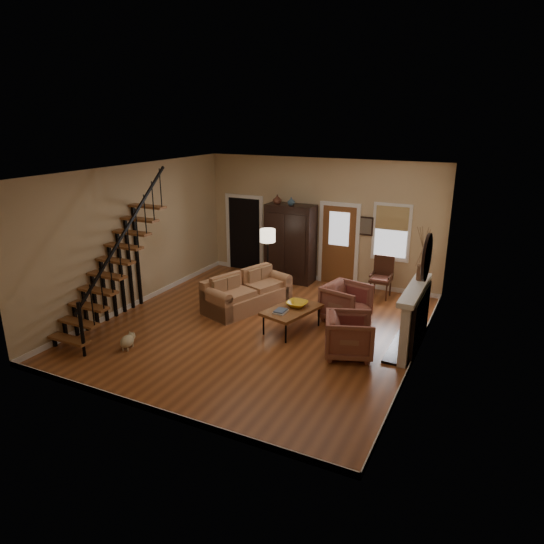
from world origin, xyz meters
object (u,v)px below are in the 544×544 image
at_px(armoire, 290,243).
at_px(armchair_right, 346,303).
at_px(side_chair, 381,278).
at_px(coffee_table, 292,319).
at_px(sofa, 248,292).
at_px(floor_lamp, 268,262).
at_px(armchair_left, 349,336).

bearing_deg(armoire, armchair_right, -41.40).
relative_size(armchair_right, side_chair, 0.89).
bearing_deg(coffee_table, armchair_right, 49.02).
height_order(armoire, side_chair, armoire).
xyz_separation_m(armoire, sofa, (-0.08, -2.26, -0.66)).
relative_size(floor_lamp, side_chair, 1.63).
height_order(armchair_left, floor_lamp, floor_lamp).
relative_size(armchair_left, armchair_right, 0.97).
height_order(sofa, coffee_table, sofa).
xyz_separation_m(sofa, armchair_left, (2.87, -1.25, 0.01)).
bearing_deg(armchair_left, coffee_table, 48.45).
distance_m(armoire, armchair_left, 4.53).
bearing_deg(side_chair, floor_lamp, -159.99).
bearing_deg(coffee_table, armchair_left, -21.31).
relative_size(armoire, floor_lamp, 1.26).
relative_size(coffee_table, armchair_right, 1.40).
relative_size(sofa, armchair_right, 2.32).
xyz_separation_m(armoire, armchair_right, (2.23, -1.96, -0.63)).
bearing_deg(floor_lamp, armchair_left, -39.10).
height_order(coffee_table, armchair_right, armchair_right).
distance_m(sofa, armchair_right, 2.33).
bearing_deg(coffee_table, floor_lamp, 129.26).
bearing_deg(floor_lamp, sofa, -89.01).
height_order(armoire, armchair_left, armoire).
bearing_deg(sofa, armoire, 106.90).
height_order(armoire, armchair_right, armoire).
distance_m(sofa, floor_lamp, 1.18).
bearing_deg(side_chair, armchair_right, -100.36).
bearing_deg(side_chair, sofa, -141.93).
bearing_deg(sofa, floor_lamp, 109.93).
height_order(armchair_right, side_chair, side_chair).
xyz_separation_m(armoire, coffee_table, (1.37, -2.96, -0.80)).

